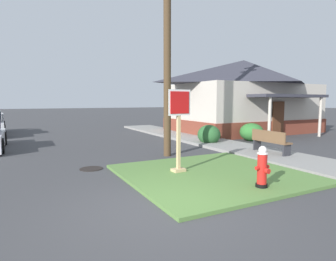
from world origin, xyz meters
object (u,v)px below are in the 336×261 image
object	(u,v)px
street_bench	(270,140)
stop_sign	(179,132)
manhole_cover	(91,169)
fire_hydrant	(262,168)
utility_pole	(167,24)

from	to	relation	value
street_bench	stop_sign	bearing A→B (deg)	-170.12
manhole_cover	fire_hydrant	bearing A→B (deg)	-52.19
stop_sign	street_bench	xyz separation A→B (m)	(4.40, 0.77, -0.62)
stop_sign	utility_pole	distance (m)	4.57
stop_sign	street_bench	bearing A→B (deg)	9.88
fire_hydrant	utility_pole	distance (m)	6.41
utility_pole	street_bench	bearing A→B (deg)	-27.69
stop_sign	street_bench	world-z (taller)	stop_sign
street_bench	utility_pole	bearing A→B (deg)	152.31
manhole_cover	street_bench	xyz separation A→B (m)	(6.47, -1.01, 0.58)
utility_pole	fire_hydrant	bearing A→B (deg)	-89.68
stop_sign	street_bench	size ratio (longest dim) A/B	1.40
fire_hydrant	street_bench	xyz separation A→B (m)	(3.41, 2.93, 0.05)
manhole_cover	stop_sign	bearing A→B (deg)	-40.66
manhole_cover	utility_pole	size ratio (longest dim) A/B	0.08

